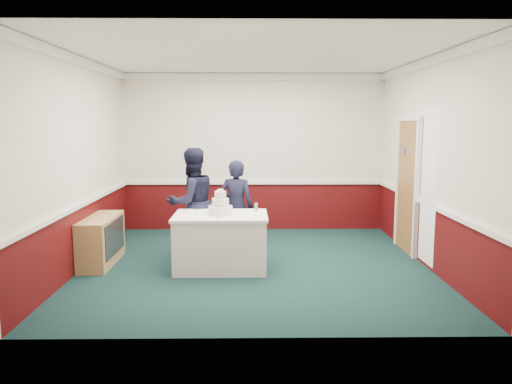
{
  "coord_description": "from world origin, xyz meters",
  "views": [
    {
      "loc": [
        -0.09,
        -7.11,
        2.09
      ],
      "look_at": [
        0.01,
        -0.1,
        1.1
      ],
      "focal_mm": 35.0,
      "sensor_mm": 36.0,
      "label": 1
    }
  ],
  "objects_px": {
    "cake_table": "(221,241)",
    "cake_knife": "(218,217)",
    "wedding_cake": "(220,207)",
    "champagne_flute": "(256,208)",
    "person_man": "(192,203)",
    "person_woman": "(236,207)",
    "sideboard": "(101,240)"
  },
  "relations": [
    {
      "from": "wedding_cake",
      "to": "person_woman",
      "type": "distance_m",
      "value": 0.87
    },
    {
      "from": "cake_table",
      "to": "person_woman",
      "type": "bearing_deg",
      "value": 76.35
    },
    {
      "from": "person_woman",
      "to": "cake_table",
      "type": "bearing_deg",
      "value": 88.2
    },
    {
      "from": "cake_table",
      "to": "cake_knife",
      "type": "bearing_deg",
      "value": -98.53
    },
    {
      "from": "wedding_cake",
      "to": "person_man",
      "type": "bearing_deg",
      "value": 124.96
    },
    {
      "from": "cake_knife",
      "to": "cake_table",
      "type": "bearing_deg",
      "value": 87.3
    },
    {
      "from": "champagne_flute",
      "to": "person_woman",
      "type": "height_order",
      "value": "person_woman"
    },
    {
      "from": "cake_knife",
      "to": "champagne_flute",
      "type": "xyz_separation_m",
      "value": [
        0.53,
        -0.08,
        0.14
      ]
    },
    {
      "from": "champagne_flute",
      "to": "person_woman",
      "type": "distance_m",
      "value": 1.17
    },
    {
      "from": "cake_table",
      "to": "cake_knife",
      "type": "distance_m",
      "value": 0.44
    },
    {
      "from": "cake_table",
      "to": "cake_knife",
      "type": "xyz_separation_m",
      "value": [
        -0.03,
        -0.2,
        0.39
      ]
    },
    {
      "from": "wedding_cake",
      "to": "champagne_flute",
      "type": "distance_m",
      "value": 0.57
    },
    {
      "from": "wedding_cake",
      "to": "champagne_flute",
      "type": "bearing_deg",
      "value": -29.25
    },
    {
      "from": "sideboard",
      "to": "wedding_cake",
      "type": "height_order",
      "value": "wedding_cake"
    },
    {
      "from": "cake_knife",
      "to": "person_woman",
      "type": "relative_size",
      "value": 0.15
    },
    {
      "from": "champagne_flute",
      "to": "cake_knife",
      "type": "bearing_deg",
      "value": 171.42
    },
    {
      "from": "sideboard",
      "to": "cake_table",
      "type": "distance_m",
      "value": 1.81
    },
    {
      "from": "person_woman",
      "to": "cake_knife",
      "type": "bearing_deg",
      "value": 89.18
    },
    {
      "from": "cake_table",
      "to": "person_man",
      "type": "relative_size",
      "value": 0.78
    },
    {
      "from": "champagne_flute",
      "to": "wedding_cake",
      "type": "bearing_deg",
      "value": 150.75
    },
    {
      "from": "cake_knife",
      "to": "person_man",
      "type": "relative_size",
      "value": 0.13
    },
    {
      "from": "cake_knife",
      "to": "person_man",
      "type": "distance_m",
      "value": 1.0
    },
    {
      "from": "cake_knife",
      "to": "wedding_cake",
      "type": "bearing_deg",
      "value": 87.3
    },
    {
      "from": "sideboard",
      "to": "person_man",
      "type": "relative_size",
      "value": 0.71
    },
    {
      "from": "wedding_cake",
      "to": "person_woman",
      "type": "relative_size",
      "value": 0.24
    },
    {
      "from": "cake_knife",
      "to": "champagne_flute",
      "type": "height_order",
      "value": "champagne_flute"
    },
    {
      "from": "cake_table",
      "to": "person_woman",
      "type": "height_order",
      "value": "person_woman"
    },
    {
      "from": "cake_knife",
      "to": "champagne_flute",
      "type": "distance_m",
      "value": 0.55
    },
    {
      "from": "sideboard",
      "to": "champagne_flute",
      "type": "height_order",
      "value": "champagne_flute"
    },
    {
      "from": "wedding_cake",
      "to": "champagne_flute",
      "type": "relative_size",
      "value": 1.78
    },
    {
      "from": "wedding_cake",
      "to": "person_woman",
      "type": "xyz_separation_m",
      "value": [
        0.2,
        0.83,
        -0.15
      ]
    },
    {
      "from": "cake_table",
      "to": "person_man",
      "type": "height_order",
      "value": "person_man"
    }
  ]
}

